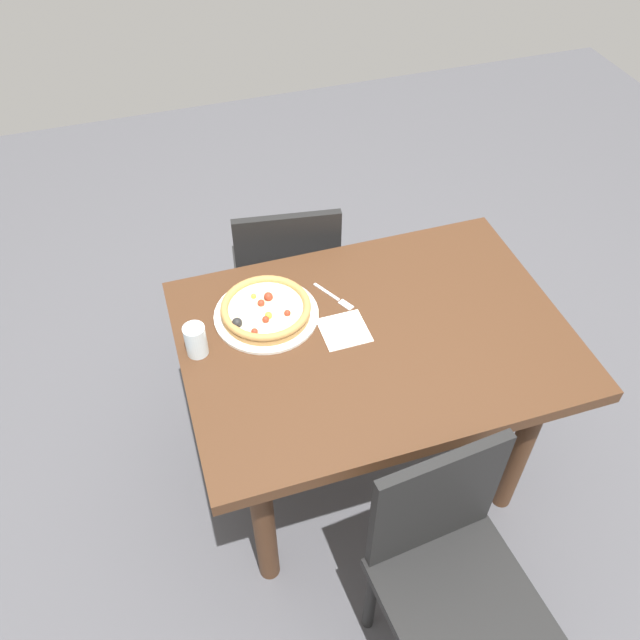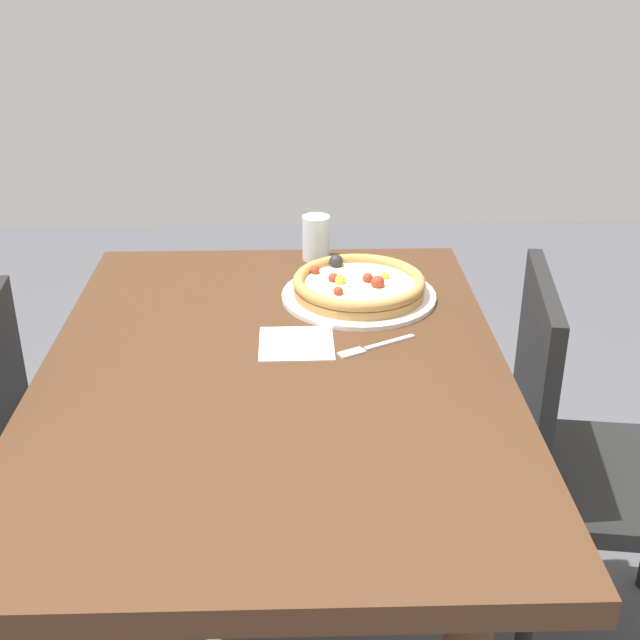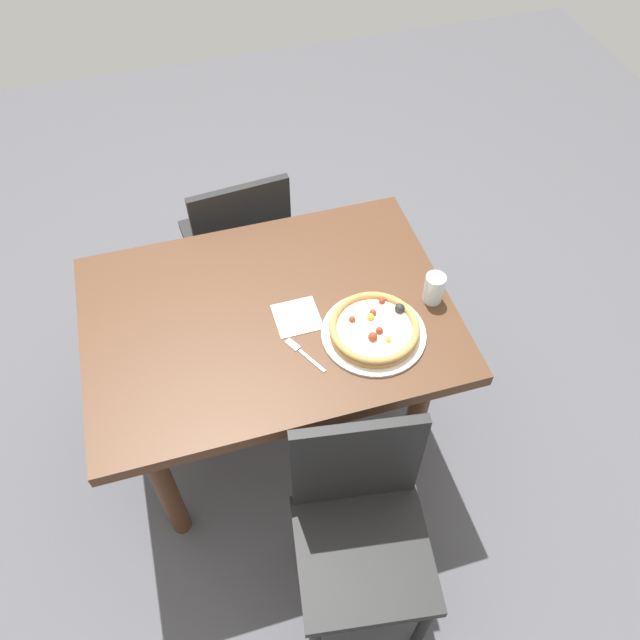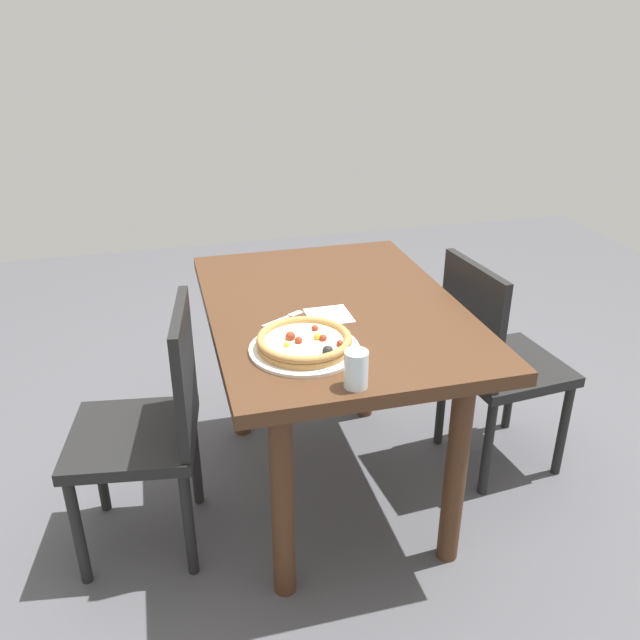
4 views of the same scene
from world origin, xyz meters
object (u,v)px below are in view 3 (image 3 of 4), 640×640
at_px(dining_table, 270,336).
at_px(fork, 302,353).
at_px(plate, 374,334).
at_px(napkin, 297,317).
at_px(pizza, 374,328).
at_px(drinking_glass, 434,288).
at_px(chair_near, 361,526).
at_px(chair_far, 239,245).

distance_m(dining_table, fork, 0.22).
xyz_separation_m(plate, fork, (-0.23, -0.01, -0.00)).
bearing_deg(plate, napkin, 147.78).
height_order(plate, pizza, pizza).
bearing_deg(drinking_glass, plate, -159.79).
bearing_deg(pizza, napkin, 148.00).
xyz_separation_m(dining_table, chair_near, (0.11, -0.63, -0.18)).
xyz_separation_m(chair_near, drinking_glass, (0.41, 0.55, 0.35)).
xyz_separation_m(pizza, fork, (-0.23, -0.01, -0.03)).
xyz_separation_m(plate, napkin, (-0.21, 0.13, -0.00)).
relative_size(chair_far, fork, 5.69).
distance_m(dining_table, pizza, 0.37).
xyz_separation_m(chair_near, fork, (-0.05, 0.45, 0.30)).
xyz_separation_m(plate, drinking_glass, (0.23, 0.08, 0.05)).
bearing_deg(pizza, plate, -145.63).
distance_m(chair_near, plate, 0.58).
bearing_deg(dining_table, plate, -30.27).
bearing_deg(fork, pizza, -116.83).
distance_m(chair_far, fork, 0.87).
height_order(chair_near, drinking_glass, drinking_glass).
distance_m(dining_table, chair_near, 0.67).
bearing_deg(fork, dining_table, -8.63).
xyz_separation_m(drinking_glass, napkin, (-0.44, 0.05, -0.05)).
bearing_deg(chair_near, drinking_glass, -118.65).
relative_size(pizza, fork, 1.83).
bearing_deg(plate, chair_near, -111.40).
distance_m(chair_far, plate, 0.91).
distance_m(chair_far, napkin, 0.74).
bearing_deg(drinking_glass, pizza, -159.85).
bearing_deg(fork, chair_near, 157.79).
xyz_separation_m(dining_table, pizza, (0.30, -0.17, 0.15)).
xyz_separation_m(dining_table, chair_far, (0.01, 0.63, -0.18)).
bearing_deg(dining_table, pizza, -30.12).
distance_m(plate, fork, 0.23).
distance_m(drinking_glass, napkin, 0.45).
distance_m(dining_table, drinking_glass, 0.56).
xyz_separation_m(chair_far, fork, (0.06, -0.81, 0.30)).
bearing_deg(drinking_glass, fork, -168.86).
distance_m(plate, drinking_glass, 0.25).
bearing_deg(chair_near, chair_far, -76.80).
distance_m(plate, napkin, 0.25).
height_order(dining_table, drinking_glass, drinking_glass).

